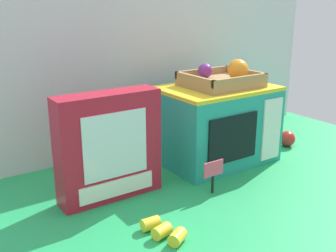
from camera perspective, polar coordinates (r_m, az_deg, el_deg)
name	(u,v)px	position (r m, az deg, el deg)	size (l,w,h in m)	color
ground_plane	(189,168)	(1.39, 2.89, -5.91)	(1.70, 1.70, 0.00)	#219E54
display_back_panel	(144,57)	(1.52, -3.42, 9.62)	(1.61, 0.03, 0.69)	silver
toy_microwave	(216,124)	(1.43, 6.68, 0.27)	(0.38, 0.28, 0.26)	teal
food_groups_crate	(223,79)	(1.40, 7.63, 6.55)	(0.24, 0.20, 0.09)	#A37F51
cookie_set_box	(109,147)	(1.15, -8.21, -2.85)	(0.30, 0.08, 0.31)	#B2192D
price_sign	(213,172)	(1.20, 6.33, -6.39)	(0.07, 0.01, 0.10)	black
loose_toy_banana	(163,231)	(1.01, -0.69, -14.35)	(0.07, 0.13, 0.03)	yellow
loose_toy_apple	(287,139)	(1.65, 16.27, -1.70)	(0.06, 0.06, 0.06)	red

